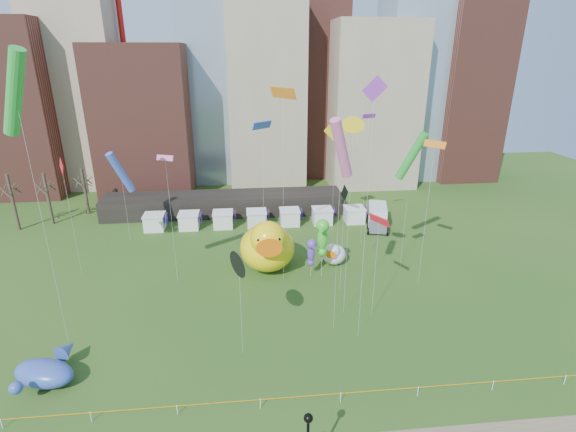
{
  "coord_description": "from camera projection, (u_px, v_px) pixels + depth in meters",
  "views": [
    {
      "loc": [
        -0.53,
        -24.88,
        24.62
      ],
      "look_at": [
        2.88,
        8.15,
        12.0
      ],
      "focal_mm": 27.0,
      "sensor_mm": 36.0,
      "label": 1
    }
  ],
  "objects": [
    {
      "name": "kite_4",
      "position": [
        335.0,
        133.0,
        58.61
      ],
      "size": [
        3.32,
        0.37,
        16.11
      ],
      "color": "silver",
      "rests_on": "ground"
    },
    {
      "name": "seahorse_green",
      "position": [
        323.0,
        235.0,
        48.96
      ],
      "size": [
        1.9,
        2.16,
        7.11
      ],
      "rotation": [
        0.0,
        0.0,
        -0.31
      ],
      "color": "silver",
      "rests_on": "ground"
    },
    {
      "name": "caution_tape",
      "position": [
        260.0,
        401.0,
        31.69
      ],
      "size": [
        50.0,
        0.06,
        0.9
      ],
      "color": "white",
      "rests_on": "ground"
    },
    {
      "name": "kite_12",
      "position": [
        353.0,
        126.0,
        37.03
      ],
      "size": [
        1.21,
        1.03,
        19.48
      ],
      "color": "silver",
      "rests_on": "ground"
    },
    {
      "name": "ground",
      "position": [
        261.0,
        408.0,
        31.93
      ],
      "size": [
        160.0,
        160.0,
        0.0
      ],
      "primitive_type": "plane",
      "color": "#254E18",
      "rests_on": "ground"
    },
    {
      "name": "kite_15",
      "position": [
        369.0,
        118.0,
        53.7
      ],
      "size": [
        1.84,
        0.88,
        17.48
      ],
      "color": "silver",
      "rests_on": "ground"
    },
    {
      "name": "vendor_tents",
      "position": [
        257.0,
        219.0,
        65.11
      ],
      "size": [
        33.24,
        2.8,
        2.4
      ],
      "color": "white",
      "rests_on": "ground"
    },
    {
      "name": "kite_1",
      "position": [
        165.0,
        160.0,
        44.42
      ],
      "size": [
        1.84,
        0.98,
        14.73
      ],
      "color": "silver",
      "rests_on": "ground"
    },
    {
      "name": "kite_13",
      "position": [
        121.0,
        172.0,
        57.14
      ],
      "size": [
        3.2,
        3.14,
        12.66
      ],
      "color": "silver",
      "rests_on": "ground"
    },
    {
      "name": "seahorse_purple",
      "position": [
        311.0,
        250.0,
        49.55
      ],
      "size": [
        1.3,
        1.53,
        4.71
      ],
      "rotation": [
        0.0,
        0.0,
        0.17
      ],
      "color": "silver",
      "rests_on": "ground"
    },
    {
      "name": "kite_6",
      "position": [
        435.0,
        146.0,
        43.84
      ],
      "size": [
        1.77,
        2.01,
        16.23
      ],
      "color": "silver",
      "rests_on": "ground"
    },
    {
      "name": "kite_0",
      "position": [
        379.0,
        221.0,
        39.55
      ],
      "size": [
        1.43,
        2.29,
        10.61
      ],
      "color": "silver",
      "rests_on": "ground"
    },
    {
      "name": "kite_5",
      "position": [
        262.0,
        127.0,
        46.2
      ],
      "size": [
        2.22,
        2.15,
        17.71
      ],
      "color": "silver",
      "rests_on": "ground"
    },
    {
      "name": "kite_14",
      "position": [
        283.0,
        94.0,
        42.55
      ],
      "size": [
        2.43,
        3.28,
        21.4
      ],
      "color": "silver",
      "rests_on": "ground"
    },
    {
      "name": "whale_inflatable",
      "position": [
        46.0,
        371.0,
        34.16
      ],
      "size": [
        5.65,
        6.37,
        2.23
      ],
      "rotation": [
        0.0,
        0.0,
        -0.34
      ],
      "color": "#413DA8",
      "rests_on": "ground"
    },
    {
      "name": "kite_8",
      "position": [
        62.0,
        170.0,
        46.37
      ],
      "size": [
        1.11,
        1.83,
        14.18
      ],
      "color": "silver",
      "rests_on": "ground"
    },
    {
      "name": "kite_7",
      "position": [
        374.0,
        102.0,
        32.55
      ],
      "size": [
        1.98,
        0.06,
        23.04
      ],
      "color": "silver",
      "rests_on": "ground"
    },
    {
      "name": "kite_11",
      "position": [
        15.0,
        93.0,
        31.48
      ],
      "size": [
        3.83,
        2.99,
        25.09
      ],
      "color": "silver",
      "rests_on": "ground"
    },
    {
      "name": "kite_9",
      "position": [
        341.0,
        149.0,
        35.01
      ],
      "size": [
        2.79,
        2.86,
        19.92
      ],
      "color": "silver",
      "rests_on": "ground"
    },
    {
      "name": "kite_3",
      "position": [
        412.0,
        156.0,
        48.11
      ],
      "size": [
        3.19,
        2.91,
        16.62
      ],
      "color": "silver",
      "rests_on": "ground"
    },
    {
      "name": "kite_2",
      "position": [
        239.0,
        264.0,
        34.74
      ],
      "size": [
        1.08,
        1.96,
        9.69
      ],
      "color": "silver",
      "rests_on": "ground"
    },
    {
      "name": "bare_trees",
      "position": [
        49.0,
        198.0,
        65.31
      ],
      "size": [
        8.44,
        6.44,
        8.5
      ],
      "color": "#382B21",
      "rests_on": "ground"
    },
    {
      "name": "small_duck",
      "position": [
        334.0,
        254.0,
        53.21
      ],
      "size": [
        3.97,
        4.32,
        3.01
      ],
      "rotation": [
        0.0,
        0.0,
        -0.42
      ],
      "color": "white",
      "rests_on": "ground"
    },
    {
      "name": "skyline",
      "position": [
        256.0,
        70.0,
        81.3
      ],
      "size": [
        101.0,
        23.0,
        68.0
      ],
      "color": "brown",
      "rests_on": "ground"
    },
    {
      "name": "kite_10",
      "position": [
        344.0,
        196.0,
        44.06
      ],
      "size": [
        1.15,
        1.55,
        12.13
      ],
      "color": "silver",
      "rests_on": "ground"
    },
    {
      "name": "big_duck",
      "position": [
        267.0,
        245.0,
        51.17
      ],
      "size": [
        6.57,
        8.92,
        6.92
      ],
      "rotation": [
        0.0,
        0.0,
        -0.0
      ],
      "color": "yellow",
      "rests_on": "ground"
    },
    {
      "name": "pavilion",
      "position": [
        224.0,
        204.0,
        70.03
      ],
      "size": [
        38.0,
        6.0,
        3.2
      ],
      "primitive_type": "cube",
      "color": "black",
      "rests_on": "ground"
    },
    {
      "name": "box_truck",
      "position": [
        377.0,
        216.0,
        64.82
      ],
      "size": [
        4.35,
        7.54,
        3.02
      ],
      "rotation": [
        0.0,
        0.0,
        -0.26
      ],
      "color": "silver",
      "rests_on": "ground"
    }
  ]
}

